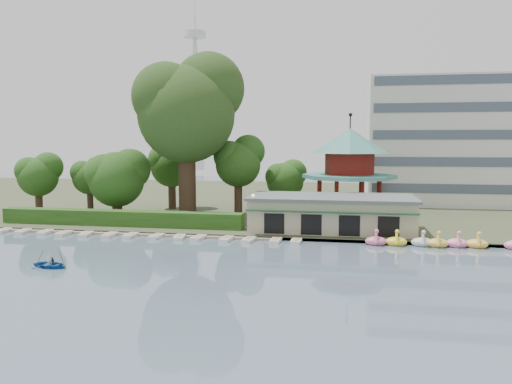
% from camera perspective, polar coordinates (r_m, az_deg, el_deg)
% --- Properties ---
extents(ground_plane, '(220.00, 220.00, 0.00)m').
position_cam_1_polar(ground_plane, '(38.09, -7.90, -10.22)').
color(ground_plane, slate).
rests_on(ground_plane, ground).
extents(shore, '(220.00, 70.00, 0.40)m').
position_cam_1_polar(shore, '(88.12, 2.63, -0.85)').
color(shore, '#424930').
rests_on(shore, ground).
extents(embankment, '(220.00, 0.60, 0.30)m').
position_cam_1_polar(embankment, '(54.31, -2.22, -5.13)').
color(embankment, gray).
rests_on(embankment, ground).
extents(dock, '(34.00, 1.60, 0.24)m').
position_cam_1_polar(dock, '(57.96, -13.94, -4.63)').
color(dock, gray).
rests_on(dock, ground).
extents(boathouse, '(18.60, 9.39, 3.90)m').
position_cam_1_polar(boathouse, '(57.33, 8.61, -2.36)').
color(boathouse, tan).
rests_on(boathouse, shore).
extents(pavilion, '(12.40, 12.40, 13.50)m').
position_cam_1_polar(pavilion, '(66.83, 10.64, 3.18)').
color(pavilion, tan).
rests_on(pavilion, shore).
extents(office_building, '(38.00, 18.00, 20.00)m').
position_cam_1_polar(office_building, '(86.40, 24.47, 4.84)').
color(office_building, silver).
rests_on(office_building, shore).
extents(broadcast_tower, '(8.00, 8.00, 96.00)m').
position_cam_1_polar(broadcast_tower, '(184.25, -6.96, 13.16)').
color(broadcast_tower, silver).
rests_on(broadcast_tower, ground).
extents(hedge, '(30.00, 2.00, 1.80)m').
position_cam_1_polar(hedge, '(61.96, -15.26, -2.89)').
color(hedge, '#275019').
rests_on(hedge, shore).
extents(lamp_post, '(0.36, 0.36, 4.28)m').
position_cam_1_polar(lamp_post, '(55.14, -0.33, -1.60)').
color(lamp_post, black).
rests_on(lamp_post, shore).
extents(big_tree, '(13.89, 12.94, 21.75)m').
position_cam_1_polar(big_tree, '(66.31, -7.79, 9.74)').
color(big_tree, '#3A281C').
rests_on(big_tree, shore).
extents(small_trees, '(38.90, 16.91, 10.96)m').
position_cam_1_polar(small_trees, '(70.39, -10.90, 2.46)').
color(small_trees, '#3A281C').
rests_on(small_trees, shore).
extents(swan_boats, '(16.08, 2.15, 1.92)m').
position_cam_1_polar(swan_boats, '(53.38, 21.26, -5.46)').
color(swan_boats, pink).
rests_on(swan_boats, ground).
extents(moored_rowboats, '(35.02, 2.71, 0.36)m').
position_cam_1_polar(moored_rowboats, '(55.93, -12.81, -4.92)').
color(moored_rowboats, silver).
rests_on(moored_rowboats, ground).
extents(rowboat_with_passengers, '(4.90, 3.99, 2.01)m').
position_cam_1_polar(rowboat_with_passengers, '(45.32, -22.42, -7.42)').
color(rowboat_with_passengers, '#185192').
rests_on(rowboat_with_passengers, ground).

